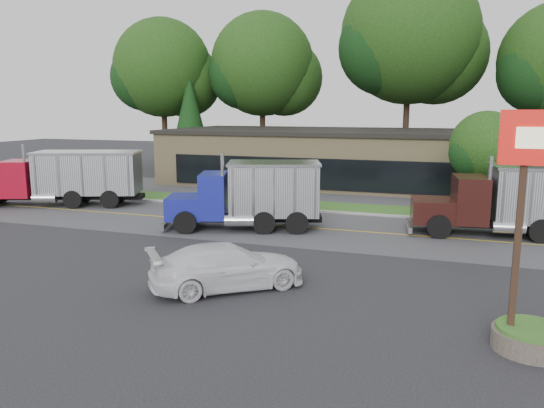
{
  "coord_description": "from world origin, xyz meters",
  "views": [
    {
      "loc": [
        8.42,
        -16.41,
        5.98
      ],
      "look_at": [
        0.87,
        5.44,
        1.8
      ],
      "focal_mm": 35.0,
      "sensor_mm": 36.0,
      "label": 1
    }
  ],
  "objects": [
    {
      "name": "dump_truck_blue",
      "position": [
        -0.99,
        7.89,
        1.8
      ],
      "size": [
        7.94,
        4.76,
        3.36
      ],
      "rotation": [
        0.0,
        0.0,
        3.46
      ],
      "color": "black",
      "rests_on": "ground"
    },
    {
      "name": "grass_verge",
      "position": [
        0.0,
        15.0,
        0.0
      ],
      "size": [
        60.0,
        3.4,
        0.03
      ],
      "primitive_type": "cube",
      "color": "#285F20",
      "rests_on": "ground"
    },
    {
      "name": "dump_truck_maroon",
      "position": [
        11.46,
        10.47,
        1.81
      ],
      "size": [
        9.05,
        3.75,
        3.36
      ],
      "rotation": [
        0.0,
        0.0,
        3.28
      ],
      "color": "black",
      "rests_on": "ground"
    },
    {
      "name": "road",
      "position": [
        0.0,
        9.0,
        0.0
      ],
      "size": [
        60.0,
        8.0,
        0.02
      ],
      "primitive_type": "cube",
      "color": "#5A5A60",
      "rests_on": "ground"
    },
    {
      "name": "tree_far_b",
      "position": [
        -9.84,
        34.13,
        9.77
      ],
      "size": [
        10.73,
        10.1,
        15.3
      ],
      "color": "#382619",
      "rests_on": "ground"
    },
    {
      "name": "curb",
      "position": [
        0.0,
        13.2,
        0.0
      ],
      "size": [
        60.0,
        0.3,
        0.12
      ],
      "primitive_type": "cube",
      "color": "#9E9E99",
      "rests_on": "ground"
    },
    {
      "name": "evergreen_left",
      "position": [
        -16.0,
        30.0,
        5.2
      ],
      "size": [
        4.16,
        4.16,
        9.46
      ],
      "color": "#382619",
      "rests_on": "ground"
    },
    {
      "name": "rally_car",
      "position": [
        1.41,
        -0.71,
        0.76
      ],
      "size": [
        5.35,
        4.98,
        1.51
      ],
      "primitive_type": "imported",
      "rotation": [
        0.0,
        0.0,
        2.27
      ],
      "color": "white",
      "rests_on": "ground"
    },
    {
      "name": "ground",
      "position": [
        0.0,
        0.0,
        0.0
      ],
      "size": [
        140.0,
        140.0,
        0.0
      ],
      "primitive_type": "plane",
      "color": "#333338",
      "rests_on": "ground"
    },
    {
      "name": "tree_far_c",
      "position": [
        4.2,
        34.16,
        11.83
      ],
      "size": [
        12.99,
        12.22,
        18.53
      ],
      "color": "#382619",
      "rests_on": "ground"
    },
    {
      "name": "strip_mall",
      "position": [
        2.0,
        26.0,
        2.0
      ],
      "size": [
        32.0,
        12.0,
        4.0
      ],
      "primitive_type": "cube",
      "color": "tan",
      "rests_on": "ground"
    },
    {
      "name": "tree_verge",
      "position": [
        10.06,
        15.05,
        3.73
      ],
      "size": [
        4.12,
        3.87,
        5.87
      ],
      "color": "#382619",
      "rests_on": "ground"
    },
    {
      "name": "dump_truck_red",
      "position": [
        -14.38,
        10.21,
        1.82
      ],
      "size": [
        10.78,
        6.04,
        3.36
      ],
      "rotation": [
        0.0,
        0.0,
        3.5
      ],
      "color": "black",
      "rests_on": "ground"
    },
    {
      "name": "tree_far_a",
      "position": [
        -19.84,
        32.13,
        9.53
      ],
      "size": [
        10.47,
        9.85,
        14.93
      ],
      "color": "#382619",
      "rests_on": "ground"
    },
    {
      "name": "far_parking",
      "position": [
        0.0,
        20.0,
        0.0
      ],
      "size": [
        60.0,
        7.0,
        0.02
      ],
      "primitive_type": "cube",
      "color": "#5A5A60",
      "rests_on": "ground"
    },
    {
      "name": "center_line",
      "position": [
        0.0,
        9.0,
        0.0
      ],
      "size": [
        60.0,
        0.12,
        0.01
      ],
      "primitive_type": "cube",
      "color": "gold",
      "rests_on": "ground"
    },
    {
      "name": "bilo_sign",
      "position": [
        10.5,
        -2.5,
        2.02
      ],
      "size": [
        2.2,
        1.9,
        5.95
      ],
      "color": "#6B6054",
      "rests_on": "ground"
    }
  ]
}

